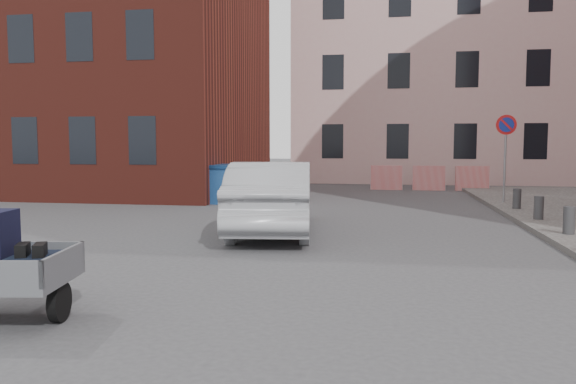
# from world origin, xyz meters

# --- Properties ---
(ground) EXTENTS (120.00, 120.00, 0.00)m
(ground) POSITION_xyz_m (0.00, 0.00, 0.00)
(ground) COLOR #38383A
(ground) RESTS_ON ground
(building_brick) EXTENTS (12.00, 10.00, 14.00)m
(building_brick) POSITION_xyz_m (-9.00, 13.00, 7.00)
(building_brick) COLOR #591E16
(building_brick) RESTS_ON ground
(building_pink) EXTENTS (16.00, 8.00, 14.00)m
(building_pink) POSITION_xyz_m (6.00, 22.00, 7.00)
(building_pink) COLOR #D2A3A2
(building_pink) RESTS_ON ground
(far_building) EXTENTS (6.00, 6.00, 8.00)m
(far_building) POSITION_xyz_m (-20.00, 22.00, 4.00)
(far_building) COLOR maroon
(far_building) RESTS_ON ground
(no_parking_sign) EXTENTS (0.60, 0.09, 2.65)m
(no_parking_sign) POSITION_xyz_m (6.00, 9.48, 2.01)
(no_parking_sign) COLOR gray
(no_parking_sign) RESTS_ON sidewalk
(bollards) EXTENTS (0.22, 9.02, 0.55)m
(bollards) POSITION_xyz_m (6.00, 3.40, 0.40)
(bollards) COLOR #3A3A3D
(bollards) RESTS_ON sidewalk
(barriers) EXTENTS (4.70, 0.18, 1.00)m
(barriers) POSITION_xyz_m (4.20, 15.00, 0.50)
(barriers) COLOR red
(barriers) RESTS_ON ground
(dumpster) EXTENTS (3.16, 2.03, 1.23)m
(dumpster) POSITION_xyz_m (-3.37, 9.24, 0.62)
(dumpster) COLOR #1D498B
(dumpster) RESTS_ON ground
(silver_car) EXTENTS (2.21, 4.81, 1.53)m
(silver_car) POSITION_xyz_m (0.02, 3.29, 0.76)
(silver_car) COLOR #9C9EA3
(silver_car) RESTS_ON ground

